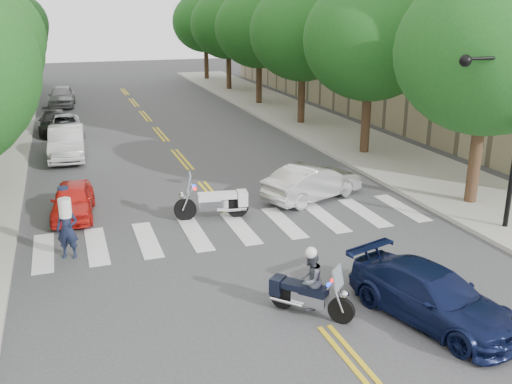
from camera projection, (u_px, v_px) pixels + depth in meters
name	position (u px, v px, depth m)	size (l,w,h in m)	color
ground	(324.00, 327.00, 13.15)	(140.00, 140.00, 0.00)	#38383A
sidewalk_right	(311.00, 123.00, 35.83)	(5.00, 60.00, 0.15)	#9E9991
tree_l_4	(4.00, 27.00, 42.91)	(6.40, 6.40, 8.45)	#382316
tree_l_5	(11.00, 24.00, 50.11)	(6.40, 6.40, 8.45)	#382316
tree_r_0	(488.00, 52.00, 19.52)	(6.40, 6.40, 8.45)	#382316
tree_r_1	(371.00, 40.00, 26.72)	(6.40, 6.40, 8.45)	#382316
tree_r_2	(303.00, 32.00, 33.92)	(6.40, 6.40, 8.45)	#382316
tree_r_3	(259.00, 28.00, 41.11)	(6.40, 6.40, 8.45)	#382316
tree_r_4	(228.00, 25.00, 48.31)	(6.40, 6.40, 8.45)	#382316
tree_r_5	(205.00, 22.00, 55.51)	(6.40, 6.40, 8.45)	#382316
traffic_signal_pole	(508.00, 120.00, 17.51)	(2.82, 0.42, 6.00)	black
motorcycle_police	(308.00, 284.00, 13.47)	(1.63, 1.74, 1.75)	black
motorcycle_parked	(218.00, 202.00, 19.73)	(2.60, 0.82, 1.68)	black
officer_standing	(67.00, 229.00, 16.53)	(0.64, 0.42, 1.75)	#161C32
convertible	(313.00, 182.00, 21.66)	(1.44, 4.12, 1.36)	silver
sedan_blue	(432.00, 296.00, 13.27)	(1.75, 4.30, 1.25)	#0D1537
parked_car_a	(73.00, 200.00, 19.92)	(1.38, 3.44, 1.17)	red
parked_car_b	(67.00, 143.00, 27.51)	(1.60, 4.59, 1.51)	silver
parked_car_c	(65.00, 125.00, 32.52)	(1.90, 4.12, 1.15)	#95979B
parked_car_d	(54.00, 122.00, 33.24)	(1.70, 4.18, 1.21)	black
parked_car_e	(62.00, 96.00, 41.91)	(1.76, 4.38, 1.49)	gray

